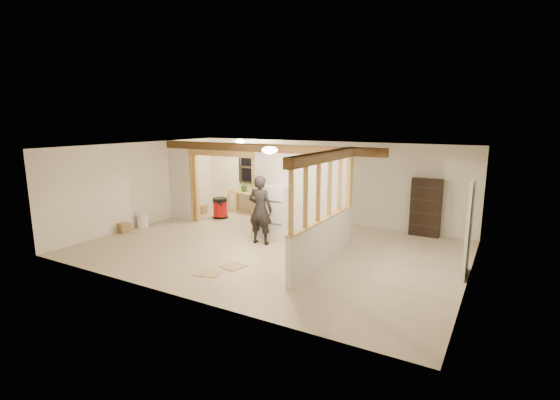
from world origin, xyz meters
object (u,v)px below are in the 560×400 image
Objects in this scene: shop_vac at (220,208)px; bookshelf at (426,208)px; refrigerator at (279,212)px; work_table at (246,202)px; woman at (260,210)px.

shop_vac is 6.29m from bookshelf.
shop_vac is (-2.81, 1.04, -0.39)m from refrigerator.
refrigerator is at bearing -27.58° from work_table.
bookshelf reaches higher than work_table.
woman is 1.48× the size of work_table.
work_table is 1.80× the size of shop_vac.
bookshelf is (3.36, 2.20, 0.07)m from refrigerator.
refrigerator is 0.82× the size of woman.
work_table is (-2.27, 2.67, -0.51)m from woman.
refrigerator is 2.17× the size of shop_vac.
refrigerator is at bearing -20.31° from shop_vac.
refrigerator is at bearing -146.79° from bookshelf.
bookshelf reaches higher than shop_vac.
refrigerator is 0.69m from woman.
work_table is 1.05m from shop_vac.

